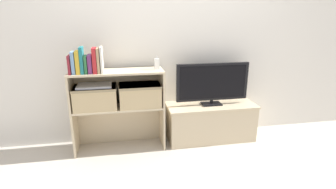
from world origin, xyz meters
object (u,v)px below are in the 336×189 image
object	(u,v)px
book_mustard	(78,62)
storage_basket_left	(95,96)
book_skyblue	(73,63)
book_maroon	(70,65)
book_forest	(86,64)
book_ivory	(102,60)
book_teal	(82,60)
tv_stand	(210,122)
storage_basket_right	(140,94)
book_tan	(98,60)
tv	(212,83)
laptop	(95,85)
baby_monitor	(157,64)
book_crimson	(95,60)
book_plum	(90,64)

from	to	relation	value
book_mustard	storage_basket_left	distance (m)	0.39
book_skyblue	storage_basket_left	size ratio (longest dim) A/B	0.49
book_maroon	book_forest	world-z (taller)	book_maroon
book_ivory	book_teal	bearing A→B (deg)	180.00
tv_stand	storage_basket_right	world-z (taller)	storage_basket_right
storage_basket_right	book_tan	bearing A→B (deg)	-172.59
tv	laptop	distance (m)	1.27
book_forest	book_ivory	distance (m)	0.15
book_mustard	storage_basket_right	world-z (taller)	book_mustard
book_maroon	book_forest	xyz separation A→B (m)	(0.15, 0.00, -0.00)
book_skyblue	laptop	bearing A→B (deg)	16.57
book_forest	baby_monitor	world-z (taller)	book_forest
book_tan	laptop	world-z (taller)	book_tan
book_crimson	storage_basket_right	bearing A→B (deg)	6.81
book_forest	laptop	size ratio (longest dim) A/B	0.50
book_skyblue	tv	bearing A→B (deg)	3.57
book_ivory	book_mustard	bearing A→B (deg)	180.00
book_ivory	storage_basket_right	distance (m)	0.53
tv	book_plum	distance (m)	1.32
storage_basket_right	book_forest	bearing A→B (deg)	-174.31
storage_basket_left	book_ivory	bearing A→B (deg)	-28.89
book_crimson	tv	bearing A→B (deg)	4.14
book_forest	storage_basket_right	world-z (taller)	book_forest
tv	book_forest	world-z (taller)	book_forest
laptop	tv_stand	bearing A→B (deg)	1.82
book_teal	book_ivory	bearing A→B (deg)	0.00
tv	book_mustard	size ratio (longest dim) A/B	3.76
book_ivory	baby_monitor	size ratio (longest dim) A/B	1.82
tv	book_maroon	distance (m)	1.50
tv_stand	book_forest	distance (m)	1.52
tv_stand	baby_monitor	bearing A→B (deg)	-177.68
tv_stand	laptop	xyz separation A→B (m)	(-1.27, -0.04, 0.51)
book_teal	baby_monitor	world-z (taller)	book_teal
tv	book_maroon	world-z (taller)	book_maroon
tv	storage_basket_right	distance (m)	0.82
book_ivory	storage_basket_left	bearing A→B (deg)	151.11
book_crimson	laptop	size ratio (longest dim) A/B	0.72
book_maroon	storage_basket_right	size ratio (longest dim) A/B	0.41
tv_stand	book_plum	distance (m)	1.49
book_mustard	book_ivory	size ratio (longest dim) A/B	0.87
tv_stand	book_ivory	distance (m)	1.41
book_mustard	laptop	bearing A→B (deg)	21.63
book_tan	book_ivory	distance (m)	0.03
book_mustard	tv	bearing A→B (deg)	3.68
book_skyblue	laptop	world-z (taller)	book_skyblue
tv	storage_basket_left	xyz separation A→B (m)	(-1.27, -0.04, -0.07)
book_maroon	book_ivory	size ratio (longest dim) A/B	0.71
book_mustard	baby_monitor	size ratio (longest dim) A/B	1.58
tv	book_tan	world-z (taller)	book_tan
book_teal	book_crimson	distance (m)	0.12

